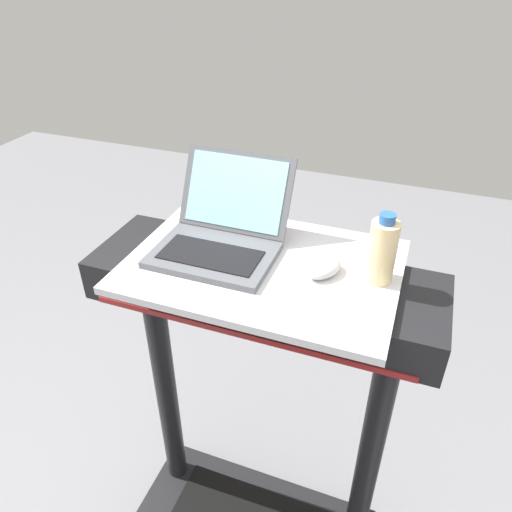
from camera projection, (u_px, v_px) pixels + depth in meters
desk_board at (263, 266)px, 1.20m from camera, size 0.66×0.47×0.02m
laptop at (221, 233)px, 1.23m from camera, size 0.30×0.31×0.21m
computer_mouse at (324, 268)px, 1.15m from camera, size 0.10×0.12×0.03m
water_bottle at (382, 251)px, 1.10m from camera, size 0.07×0.07×0.17m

